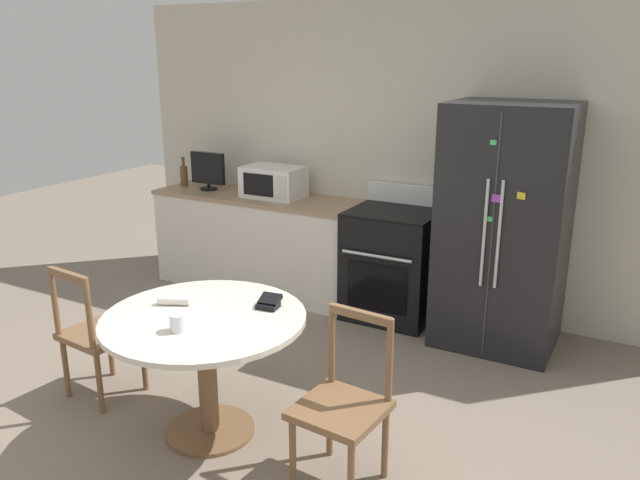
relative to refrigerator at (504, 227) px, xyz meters
The scene contains 14 objects.
ground_plane 2.60m from the refrigerator, 115.33° to the right, with size 14.00×14.00×0.00m, color gray.
back_wall 1.20m from the refrigerator, 156.84° to the left, with size 5.20×0.10×2.60m.
kitchen_counter 2.31m from the refrigerator, behind, with size 2.00×0.64×0.90m.
refrigerator is the anchor object (origin of this frame).
oven_range 1.00m from the refrigerator, behind, with size 0.71×0.68×1.08m.
microwave 2.09m from the refrigerator, behind, with size 0.53×0.36×0.28m.
countertop_tv 2.80m from the refrigerator, behind, with size 0.36×0.16×0.36m.
counter_bottle 3.13m from the refrigerator, behind, with size 0.08×0.08×0.28m.
dining_table 2.39m from the refrigerator, 119.76° to the right, with size 1.15×1.15×0.74m.
dining_chair_left 2.94m from the refrigerator, 135.00° to the right, with size 0.46×0.46×0.90m.
dining_chair_right 2.14m from the refrigerator, 98.24° to the right, with size 0.46×0.46×0.90m.
candle_glass 2.56m from the refrigerator, 117.20° to the right, with size 0.09×0.09×0.09m.
folded_napkin 2.47m from the refrigerator, 125.34° to the right, with size 0.19×0.12×0.05m.
wallet 2.01m from the refrigerator, 117.43° to the right, with size 0.13×0.14×0.07m.
Camera 1 is at (1.97, -2.36, 2.15)m, focal length 35.00 mm.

